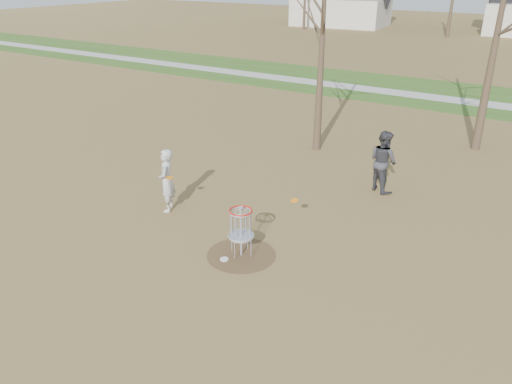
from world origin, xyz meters
TOP-DOWN VIEW (x-y plane):
  - ground at (0.00, 0.00)m, footprint 160.00×160.00m
  - green_band at (0.00, 21.00)m, footprint 160.00×8.00m
  - footpath at (0.00, 20.00)m, footprint 160.00×1.50m
  - dirt_circle at (0.00, 0.00)m, footprint 1.80×1.80m
  - player_standing at (-3.36, 1.00)m, footprint 0.77×0.85m
  - player_throwing at (1.62, 5.92)m, footprint 1.26×1.18m
  - disc_grounded at (-0.24, -0.43)m, footprint 0.22×0.22m
  - discs_in_play at (-1.19, 1.40)m, footprint 3.67×1.46m
  - disc_golf_basket at (0.00, 0.00)m, footprint 0.64×0.64m

SIDE VIEW (x-z plane):
  - ground at x=0.00m, z-range 0.00..0.00m
  - green_band at x=0.00m, z-range 0.00..0.01m
  - dirt_circle at x=0.00m, z-range 0.00..0.01m
  - footpath at x=0.00m, z-range 0.01..0.02m
  - disc_grounded at x=-0.24m, z-range 0.01..0.03m
  - disc_golf_basket at x=0.00m, z-range 0.24..1.59m
  - player_standing at x=-3.36m, z-range 0.00..1.95m
  - player_throwing at x=1.62m, z-range 0.00..2.06m
  - discs_in_play at x=-1.19m, z-range 0.86..1.24m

